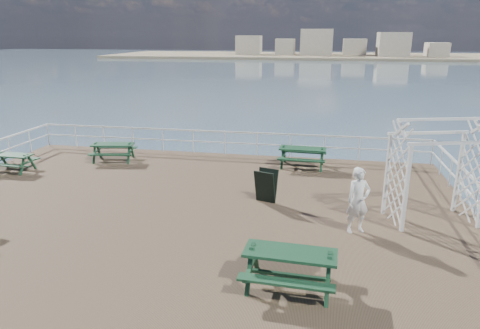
% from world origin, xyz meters
% --- Properties ---
extents(ground, '(18.00, 14.00, 0.30)m').
position_xyz_m(ground, '(0.00, 0.00, -0.15)').
color(ground, brown).
rests_on(ground, ground).
extents(sea_backdrop, '(300.00, 300.00, 9.20)m').
position_xyz_m(sea_backdrop, '(12.54, 134.07, -0.51)').
color(sea_backdrop, '#415A6D').
rests_on(sea_backdrop, ground).
extents(railing, '(17.77, 13.76, 1.10)m').
position_xyz_m(railing, '(-0.07, 2.57, 0.87)').
color(railing, silver).
rests_on(railing, ground).
extents(picnic_table_a, '(1.64, 1.34, 0.77)m').
position_xyz_m(picnic_table_a, '(-7.80, 2.91, 0.49)').
color(picnic_table_a, '#14381D').
rests_on(picnic_table_a, ground).
extents(picnic_table_b, '(1.98, 1.70, 0.85)m').
position_xyz_m(picnic_table_b, '(-4.50, 4.98, 0.55)').
color(picnic_table_b, '#14381D').
rests_on(picnic_table_b, ground).
extents(picnic_table_c, '(1.95, 1.60, 0.92)m').
position_xyz_m(picnic_table_c, '(3.55, 5.57, 0.59)').
color(picnic_table_c, '#14381D').
rests_on(picnic_table_c, ground).
extents(picnic_table_e, '(2.04, 1.68, 0.96)m').
position_xyz_m(picnic_table_e, '(3.70, -3.29, 0.61)').
color(picnic_table_e, '#14381D').
rests_on(picnic_table_e, ground).
extents(trellis_arbor, '(2.73, 1.95, 3.06)m').
position_xyz_m(trellis_arbor, '(7.47, 0.91, 1.36)').
color(trellis_arbor, silver).
rests_on(trellis_arbor, ground).
extents(sandwich_board, '(0.78, 0.66, 1.10)m').
position_xyz_m(sandwich_board, '(2.57, 1.49, 0.53)').
color(sandwich_board, black).
rests_on(sandwich_board, ground).
extents(person, '(0.80, 0.68, 1.85)m').
position_xyz_m(person, '(5.31, -0.25, 0.92)').
color(person, white).
rests_on(person, ground).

